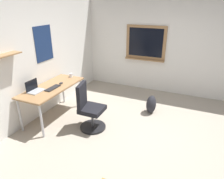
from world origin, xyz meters
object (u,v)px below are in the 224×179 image
laptop (34,89)px  computer_mouse (61,83)px  desk (52,90)px  keyboard (53,88)px  backpack (151,104)px  coffee_mug (71,75)px  office_chair (89,110)px

laptop → computer_mouse: laptop is taller
desk → computer_mouse: bearing=-21.6°
keyboard → computer_mouse: bearing=-0.0°
desk → laptop: laptop is taller
laptop → backpack: bearing=-55.7°
desk → backpack: size_ratio=3.61×
laptop → coffee_mug: bearing=-10.5°
keyboard → coffee_mug: bearing=3.9°
office_chair → keyboard: size_ratio=2.57×
office_chair → computer_mouse: bearing=72.4°
keyboard → coffee_mug: size_ratio=4.02×
keyboard → computer_mouse: size_ratio=3.56×
office_chair → backpack: (1.12, -0.98, -0.20)m
desk → office_chair: office_chair is taller
keyboard → desk: bearing=47.0°
desk → office_chair: bearing=-93.7°
keyboard → computer_mouse: computer_mouse is taller
desk → backpack: desk is taller
laptop → computer_mouse: 0.59m
keyboard → coffee_mug: (0.73, 0.05, 0.04)m
desk → backpack: bearing=-60.8°
coffee_mug → backpack: size_ratio=0.22×
laptop → desk: bearing=-24.2°
coffee_mug → backpack: bearing=-77.9°
computer_mouse → backpack: bearing=-64.8°
laptop → coffee_mug: size_ratio=3.37×
desk → laptop: 0.39m
backpack → desk: bearing=119.2°
office_chair → backpack: 1.50m
desk → laptop: size_ratio=4.88×
keyboard → coffee_mug: coffee_mug is taller
office_chair → coffee_mug: bearing=50.9°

